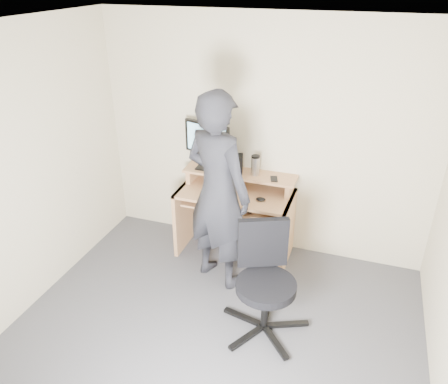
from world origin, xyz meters
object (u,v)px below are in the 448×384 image
Objects in this scene: office_chair at (265,276)px; person at (218,192)px; desk at (237,206)px; monitor at (207,142)px.

person reaches higher than office_chair.
monitor reaches higher than desk.
monitor reaches higher than office_chair.
person is at bearing 115.91° from office_chair.
office_chair is at bearing 161.29° from person.
desk is 1.24× the size of office_chair.
person reaches higher than monitor.
monitor is 0.55× the size of office_chair.
desk is 1.19m from office_chair.
monitor is at bearing -39.28° from person.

